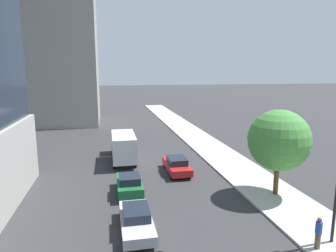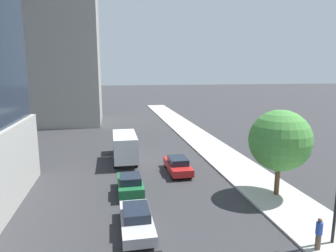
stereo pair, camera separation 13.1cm
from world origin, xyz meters
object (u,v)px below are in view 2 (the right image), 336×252
(street_tree, at_px, (280,141))
(car_silver, at_px, (136,219))
(box_truck, at_px, (124,145))
(car_green, at_px, (130,184))
(pedestrian_blue_shirt, at_px, (319,233))
(car_red, at_px, (178,165))
(construction_building, at_px, (55,29))

(street_tree, relative_size, car_silver, 1.34)
(box_truck, bearing_deg, car_green, -90.00)
(box_truck, xyz_separation_m, pedestrian_blue_shirt, (9.05, -18.07, -0.68))
(car_green, relative_size, box_truck, 0.51)
(car_red, bearing_deg, box_truck, 134.22)
(car_silver, bearing_deg, construction_building, 104.36)
(construction_building, height_order, box_truck, construction_building)
(construction_building, bearing_deg, box_truck, -68.28)
(box_truck, height_order, pedestrian_blue_shirt, box_truck)
(car_silver, distance_m, box_truck, 14.27)
(car_red, relative_size, box_truck, 0.60)
(car_red, bearing_deg, construction_building, 116.03)
(street_tree, xyz_separation_m, car_red, (-6.12, 6.50, -3.53))
(car_red, xyz_separation_m, box_truck, (-4.62, 4.74, 0.96))
(car_silver, xyz_separation_m, pedestrian_blue_shirt, (9.05, -3.83, 0.31))
(car_silver, bearing_deg, car_green, 90.00)
(construction_building, distance_m, street_tree, 44.02)
(construction_building, height_order, car_red, construction_building)
(box_truck, bearing_deg, construction_building, 111.72)
(construction_building, height_order, car_green, construction_building)
(car_green, bearing_deg, street_tree, -13.58)
(car_silver, xyz_separation_m, box_truck, (0.00, 14.24, 0.99))
(construction_building, distance_m, pedestrian_blue_shirt, 50.09)
(box_truck, distance_m, pedestrian_blue_shirt, 20.22)
(car_red, xyz_separation_m, car_green, (-4.62, -3.91, 0.02))
(pedestrian_blue_shirt, bearing_deg, car_red, 108.39)
(construction_building, relative_size, box_truck, 4.95)
(car_green, distance_m, box_truck, 8.70)
(construction_building, xyz_separation_m, pedestrian_blue_shirt, (19.24, -43.66, -15.24))
(car_red, bearing_deg, car_silver, -115.92)
(car_red, height_order, box_truck, box_truck)
(car_green, bearing_deg, construction_building, 106.58)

